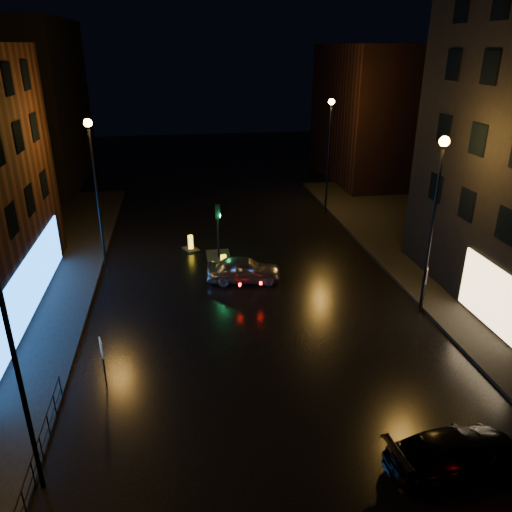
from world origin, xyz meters
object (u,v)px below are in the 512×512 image
Objects in this scene: silver_hatchback at (244,269)px; bollard_near at (224,269)px; traffic_signal at (219,251)px; road_sign_right at (426,279)px; road_sign_left at (102,352)px; bollard_far at (191,247)px; dark_sedan at (456,453)px.

bollard_near is at bearing 44.55° from silver_hatchback.
traffic_signal is 1.48× the size of road_sign_right.
silver_hatchback is 10.44m from road_sign_left.
traffic_signal is 2.01m from bollard_near.
bollard_far is at bearing 134.19° from traffic_signal.
silver_hatchback is 1.95× the size of road_sign_left.
traffic_signal is 2.33m from bollard_far.
road_sign_right is (14.39, 3.53, 0.21)m from road_sign_left.
road_sign_left is at bearing 55.51° from dark_sedan.
silver_hatchback is 5.63m from bollard_far.
road_sign_right is (9.10, -7.98, 1.24)m from traffic_signal.
traffic_signal is at bearing 25.40° from silver_hatchback.
road_sign_right reaches higher than road_sign_left.
road_sign_right is at bearing -49.78° from bollard_near.
bollard_far is at bearing 98.88° from bollard_near.
traffic_signal reaches higher than silver_hatchback.
road_sign_right reaches higher than dark_sedan.
road_sign_left reaches higher than silver_hatchback.
bollard_near is 4.03m from bollard_far.
road_sign_right is (9.00, -5.98, 1.51)m from bollard_near.
road_sign_right is at bearing -113.01° from silver_hatchback.
bollard_far is at bearing -17.10° from road_sign_right.
road_sign_left is 14.82m from road_sign_right.
dark_sedan is 1.88× the size of road_sign_right.
silver_hatchback is at bearing -84.14° from bollard_far.
road_sign_left reaches higher than dark_sedan.
bollard_near is at bearing -8.74° from road_sign_right.
dark_sedan is at bearing -91.92° from bollard_far.
dark_sedan is at bearing 94.10° from road_sign_right.
dark_sedan is at bearing -86.50° from bollard_near.
road_sign_right is (10.71, -9.63, 1.53)m from bollard_far.
bollard_far is 0.65× the size of road_sign_left.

